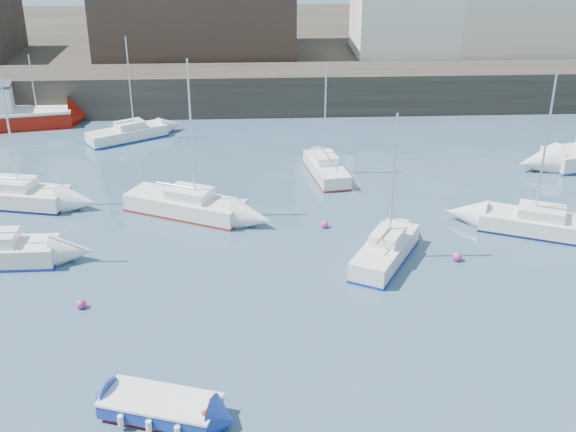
{
  "coord_description": "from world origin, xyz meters",
  "views": [
    {
      "loc": [
        -1.54,
        -18.52,
        15.53
      ],
      "look_at": [
        0.0,
        12.0,
        1.5
      ],
      "focal_mm": 45.0,
      "sensor_mm": 36.0,
      "label": 1
    }
  ],
  "objects_px": {
    "sailboat_e": "(10,195)",
    "buoy_far": "(324,227)",
    "sailboat_d": "(546,224)",
    "buoy_mid": "(457,261)",
    "fishing_boat": "(12,113)",
    "sailboat_c": "(385,251)",
    "buoy_near": "(82,308)",
    "blue_dinghy": "(161,407)",
    "sailboat_h": "(127,133)",
    "sailboat_f": "(326,168)",
    "sailboat_b": "(186,205)"
  },
  "relations": [
    {
      "from": "sailboat_b",
      "to": "sailboat_e",
      "type": "bearing_deg",
      "value": 169.76
    },
    {
      "from": "buoy_mid",
      "to": "sailboat_e",
      "type": "bearing_deg",
      "value": 161.34
    },
    {
      "from": "sailboat_d",
      "to": "sailboat_f",
      "type": "relative_size",
      "value": 1.23
    },
    {
      "from": "sailboat_b",
      "to": "sailboat_h",
      "type": "relative_size",
      "value": 1.2
    },
    {
      "from": "sailboat_e",
      "to": "sailboat_h",
      "type": "xyz_separation_m",
      "value": [
        4.6,
        10.59,
        -0.09
      ]
    },
    {
      "from": "sailboat_c",
      "to": "sailboat_h",
      "type": "height_order",
      "value": "sailboat_c"
    },
    {
      "from": "blue_dinghy",
      "to": "sailboat_e",
      "type": "xyz_separation_m",
      "value": [
        -9.89,
        17.5,
        0.13
      ]
    },
    {
      "from": "sailboat_b",
      "to": "sailboat_f",
      "type": "distance_m",
      "value": 9.27
    },
    {
      "from": "sailboat_e",
      "to": "buoy_far",
      "type": "relative_size",
      "value": 21.27
    },
    {
      "from": "sailboat_f",
      "to": "sailboat_b",
      "type": "bearing_deg",
      "value": -147.19
    },
    {
      "from": "fishing_boat",
      "to": "sailboat_f",
      "type": "height_order",
      "value": "sailboat_f"
    },
    {
      "from": "buoy_far",
      "to": "buoy_near",
      "type": "bearing_deg",
      "value": -146.31
    },
    {
      "from": "sailboat_h",
      "to": "sailboat_e",
      "type": "bearing_deg",
      "value": -113.5
    },
    {
      "from": "buoy_near",
      "to": "buoy_far",
      "type": "relative_size",
      "value": 1.06
    },
    {
      "from": "blue_dinghy",
      "to": "buoy_far",
      "type": "height_order",
      "value": "blue_dinghy"
    },
    {
      "from": "sailboat_c",
      "to": "buoy_mid",
      "type": "xyz_separation_m",
      "value": [
        3.28,
        -0.12,
        -0.52
      ]
    },
    {
      "from": "buoy_near",
      "to": "buoy_far",
      "type": "distance_m",
      "value": 12.66
    },
    {
      "from": "buoy_near",
      "to": "buoy_far",
      "type": "xyz_separation_m",
      "value": [
        10.54,
        7.02,
        0.0
      ]
    },
    {
      "from": "fishing_boat",
      "to": "sailboat_c",
      "type": "distance_m",
      "value": 31.2
    },
    {
      "from": "blue_dinghy",
      "to": "sailboat_e",
      "type": "bearing_deg",
      "value": 119.47
    },
    {
      "from": "fishing_boat",
      "to": "sailboat_c",
      "type": "bearing_deg",
      "value": -43.1
    },
    {
      "from": "sailboat_f",
      "to": "buoy_near",
      "type": "height_order",
      "value": "sailboat_f"
    },
    {
      "from": "fishing_boat",
      "to": "buoy_far",
      "type": "distance_m",
      "value": 26.97
    },
    {
      "from": "sailboat_f",
      "to": "buoy_mid",
      "type": "relative_size",
      "value": 15.28
    },
    {
      "from": "sailboat_h",
      "to": "sailboat_d",
      "type": "bearing_deg",
      "value": -34.44
    },
    {
      "from": "sailboat_c",
      "to": "sailboat_h",
      "type": "xyz_separation_m",
      "value": [
        -14.27,
        17.96,
        -0.08
      ]
    },
    {
      "from": "buoy_far",
      "to": "fishing_boat",
      "type": "bearing_deg",
      "value": 139.1
    },
    {
      "from": "fishing_boat",
      "to": "sailboat_c",
      "type": "relative_size",
      "value": 1.17
    },
    {
      "from": "sailboat_e",
      "to": "buoy_near",
      "type": "height_order",
      "value": "sailboat_e"
    },
    {
      "from": "blue_dinghy",
      "to": "buoy_near",
      "type": "height_order",
      "value": "blue_dinghy"
    },
    {
      "from": "fishing_boat",
      "to": "buoy_mid",
      "type": "bearing_deg",
      "value": -39.43
    },
    {
      "from": "fishing_boat",
      "to": "sailboat_d",
      "type": "xyz_separation_m",
      "value": [
        31.11,
        -18.86,
        -0.48
      ]
    },
    {
      "from": "blue_dinghy",
      "to": "sailboat_h",
      "type": "bearing_deg",
      "value": 100.65
    },
    {
      "from": "sailboat_d",
      "to": "sailboat_f",
      "type": "height_order",
      "value": "sailboat_d"
    },
    {
      "from": "blue_dinghy",
      "to": "sailboat_b",
      "type": "bearing_deg",
      "value": 91.58
    },
    {
      "from": "buoy_near",
      "to": "sailboat_h",
      "type": "bearing_deg",
      "value": 93.58
    },
    {
      "from": "sailboat_f",
      "to": "buoy_near",
      "type": "relative_size",
      "value": 16.09
    },
    {
      "from": "blue_dinghy",
      "to": "buoy_near",
      "type": "distance_m",
      "value": 7.85
    },
    {
      "from": "buoy_near",
      "to": "blue_dinghy",
      "type": "bearing_deg",
      "value": -59.75
    },
    {
      "from": "sailboat_b",
      "to": "sailboat_e",
      "type": "xyz_separation_m",
      "value": [
        -9.45,
        1.71,
        0.0
      ]
    },
    {
      "from": "sailboat_c",
      "to": "sailboat_h",
      "type": "relative_size",
      "value": 1.0
    },
    {
      "from": "sailboat_d",
      "to": "buoy_mid",
      "type": "bearing_deg",
      "value": -152.95
    },
    {
      "from": "sailboat_b",
      "to": "fishing_boat",
      "type": "bearing_deg",
      "value": 130.46
    },
    {
      "from": "sailboat_f",
      "to": "buoy_mid",
      "type": "xyz_separation_m",
      "value": [
        4.92,
        -10.8,
        -0.46
      ]
    },
    {
      "from": "fishing_boat",
      "to": "sailboat_c",
      "type": "height_order",
      "value": "sailboat_c"
    },
    {
      "from": "sailboat_d",
      "to": "buoy_mid",
      "type": "relative_size",
      "value": 18.78
    },
    {
      "from": "buoy_far",
      "to": "sailboat_f",
      "type": "bearing_deg",
      "value": 83.75
    },
    {
      "from": "sailboat_d",
      "to": "buoy_mid",
      "type": "height_order",
      "value": "sailboat_d"
    },
    {
      "from": "fishing_boat",
      "to": "buoy_far",
      "type": "bearing_deg",
      "value": -40.9
    },
    {
      "from": "fishing_boat",
      "to": "sailboat_c",
      "type": "xyz_separation_m",
      "value": [
        22.78,
        -21.32,
        -0.45
      ]
    }
  ]
}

